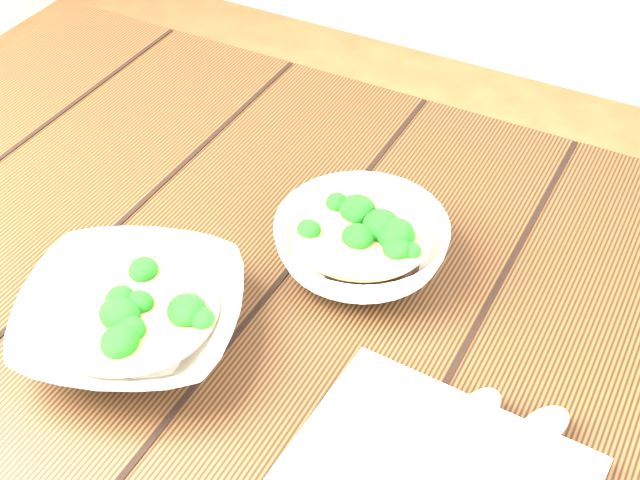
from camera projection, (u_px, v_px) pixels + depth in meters
table at (291, 374)px, 0.97m from camera, size 1.20×0.80×0.75m
soup_bowl_front at (132, 316)px, 0.83m from camera, size 0.27×0.27×0.06m
soup_bowl_back at (361, 243)px, 0.91m from camera, size 0.22×0.22×0.06m
trivet at (370, 265)px, 0.91m from camera, size 0.13×0.13×0.02m
spoon_left at (452, 436)px, 0.75m from camera, size 0.07×0.19×0.01m
spoon_right at (512, 449)px, 0.74m from camera, size 0.10×0.19×0.01m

